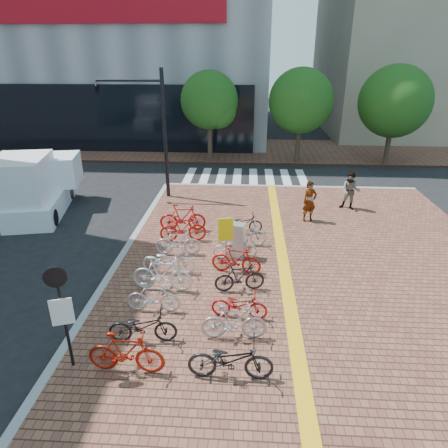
# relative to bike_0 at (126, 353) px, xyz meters

# --- Properties ---
(ground) EXTENTS (120.00, 120.00, 0.00)m
(ground) POSITION_rel_bike_0_xyz_m (2.11, 2.59, -0.70)
(ground) COLOR black
(ground) RESTS_ON ground
(kerb_north) EXTENTS (14.00, 0.25, 0.15)m
(kerb_north) POSITION_rel_bike_0_xyz_m (5.11, 14.59, -0.63)
(kerb_north) COLOR gray
(kerb_north) RESTS_ON ground
(far_sidewalk) EXTENTS (70.00, 8.00, 0.15)m
(far_sidewalk) POSITION_rel_bike_0_xyz_m (2.11, 23.59, -0.63)
(far_sidewalk) COLOR brown
(far_sidewalk) RESTS_ON ground
(building_beige) EXTENTS (20.00, 18.00, 18.00)m
(building_beige) POSITION_rel_bike_0_xyz_m (20.11, 34.59, 8.30)
(building_beige) COLOR gray
(building_beige) RESTS_ON ground
(crosswalk) EXTENTS (7.50, 4.00, 0.01)m
(crosswalk) POSITION_rel_bike_0_xyz_m (2.61, 16.59, -0.70)
(crosswalk) COLOR silver
(crosswalk) RESTS_ON ground
(street_trees) EXTENTS (16.20, 4.60, 6.35)m
(street_trees) POSITION_rel_bike_0_xyz_m (7.15, 20.05, 3.40)
(street_trees) COLOR #38281E
(street_trees) RESTS_ON far_sidewalk
(bike_0) EXTENTS (1.86, 0.59, 1.11)m
(bike_0) POSITION_rel_bike_0_xyz_m (0.00, 0.00, 0.00)
(bike_0) COLOR #A81C0C
(bike_0) RESTS_ON sidewalk
(bike_1) EXTENTS (1.83, 0.77, 0.94)m
(bike_1) POSITION_rel_bike_0_xyz_m (0.12, 1.09, -0.09)
(bike_1) COLOR black
(bike_1) RESTS_ON sidewalk
(bike_2) EXTENTS (1.58, 0.45, 0.95)m
(bike_2) POSITION_rel_bike_0_xyz_m (0.10, 2.41, -0.08)
(bike_2) COLOR silver
(bike_2) RESTS_ON sidewalk
(bike_3) EXTENTS (1.98, 0.68, 1.17)m
(bike_3) POSITION_rel_bike_0_xyz_m (0.13, 3.55, 0.03)
(bike_3) COLOR white
(bike_3) RESTS_ON sidewalk
(bike_4) EXTENTS (1.83, 0.66, 0.96)m
(bike_4) POSITION_rel_bike_0_xyz_m (0.12, 4.64, -0.07)
(bike_4) COLOR silver
(bike_4) RESTS_ON sidewalk
(bike_5) EXTENTS (1.73, 0.59, 1.02)m
(bike_5) POSITION_rel_bike_0_xyz_m (0.22, 5.99, -0.04)
(bike_5) COLOR #BAB9BF
(bike_5) RESTS_ON sidewalk
(bike_6) EXTENTS (1.90, 0.81, 1.11)m
(bike_6) POSITION_rel_bike_0_xyz_m (0.23, 7.13, 0.00)
(bike_6) COLOR red
(bike_6) RESTS_ON sidewalk
(bike_7) EXTENTS (1.98, 0.71, 1.17)m
(bike_7) POSITION_rel_bike_0_xyz_m (0.06, 8.18, 0.03)
(bike_7) COLOR red
(bike_7) RESTS_ON sidewalk
(bike_8) EXTENTS (1.99, 0.70, 1.04)m
(bike_8) POSITION_rel_bike_0_xyz_m (2.45, -0.05, -0.03)
(bike_8) COLOR black
(bike_8) RESTS_ON sidewalk
(bike_9) EXTENTS (1.77, 0.59, 1.05)m
(bike_9) POSITION_rel_bike_0_xyz_m (2.48, 1.34, -0.03)
(bike_9) COLOR #A8A8AC
(bike_9) RESTS_ON sidewalk
(bike_10) EXTENTS (1.65, 0.70, 0.84)m
(bike_10) POSITION_rel_bike_0_xyz_m (2.60, 2.27, -0.13)
(bike_10) COLOR #B20C0F
(bike_10) RESTS_ON sidewalk
(bike_11) EXTENTS (1.66, 0.76, 0.96)m
(bike_11) POSITION_rel_bike_0_xyz_m (2.57, 3.66, -0.07)
(bike_11) COLOR black
(bike_11) RESTS_ON sidewalk
(bike_12) EXTENTS (1.77, 0.78, 1.03)m
(bike_12) POSITION_rel_bike_0_xyz_m (2.43, 4.76, -0.04)
(bike_12) COLOR #B8140D
(bike_12) RESTS_ON sidewalk
(bike_13) EXTENTS (1.67, 0.72, 0.85)m
(bike_13) POSITION_rel_bike_0_xyz_m (2.36, 5.83, -0.13)
(bike_13) COLOR silver
(bike_13) RESTS_ON sidewalk
(bike_14) EXTENTS (1.94, 0.84, 0.99)m
(bike_14) POSITION_rel_bike_0_xyz_m (2.59, 6.89, -0.06)
(bike_14) COLOR #B3B3B8
(bike_14) RESTS_ON sidewalk
(bike_15) EXTENTS (1.72, 0.81, 0.87)m
(bike_15) POSITION_rel_bike_0_xyz_m (2.59, 8.05, -0.12)
(bike_15) COLOR black
(bike_15) RESTS_ON sidewalk
(pedestrian_a) EXTENTS (0.78, 0.66, 1.83)m
(pedestrian_a) POSITION_rel_bike_0_xyz_m (5.51, 9.58, 0.36)
(pedestrian_a) COLOR gray
(pedestrian_a) RESTS_ON sidewalk
(pedestrian_b) EXTENTS (1.10, 1.00, 1.84)m
(pedestrian_b) POSITION_rel_bike_0_xyz_m (7.65, 11.14, 0.37)
(pedestrian_b) COLOR #454B58
(pedestrian_b) RESTS_ON sidewalk
(utility_box) EXTENTS (0.69, 0.57, 1.31)m
(utility_box) POSITION_rel_bike_0_xyz_m (2.40, 5.98, 0.10)
(utility_box) COLOR silver
(utility_box) RESTS_ON sidewalk
(yellow_sign) EXTENTS (0.51, 0.18, 1.90)m
(yellow_sign) POSITION_rel_bike_0_xyz_m (2.06, 5.07, 0.76)
(yellow_sign) COLOR #B7B7BC
(yellow_sign) RESTS_ON sidewalk
(notice_sign) EXTENTS (0.49, 0.20, 2.75)m
(notice_sign) POSITION_rel_bike_0_xyz_m (-1.39, 0.09, 1.18)
(notice_sign) COLOR black
(notice_sign) RESTS_ON sidewalk
(traffic_light_pole) EXTENTS (3.40, 1.31, 6.33)m
(traffic_light_pole) POSITION_rel_bike_0_xyz_m (-2.85, 12.49, 3.82)
(traffic_light_pole) COLOR black
(traffic_light_pole) RESTS_ON sidewalk
(box_truck) EXTENTS (3.18, 5.37, 2.91)m
(box_truck) POSITION_rel_bike_0_xyz_m (-7.08, 10.07, 0.67)
(box_truck) COLOR white
(box_truck) RESTS_ON ground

